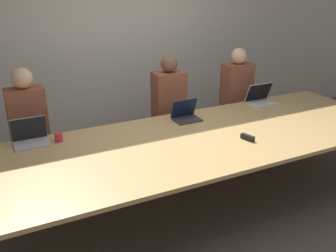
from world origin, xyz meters
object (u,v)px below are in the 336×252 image
Objects in this scene: cup_far_left at (59,137)px; stapler at (248,137)px; person_far_left at (30,132)px; person_far_right at (236,99)px; person_far_center at (169,111)px; laptop_far_right at (260,98)px; laptop_far_left at (30,136)px; laptop_far_center at (185,114)px.

cup_far_left reaches higher than stapler.
person_far_right is (2.74, -0.03, -0.01)m from person_far_left.
person_far_center is at bearing -1.29° from person_far_left.
laptop_far_left is at bearing 179.83° from laptop_far_right.
cup_far_left is 1.55m from person_far_center.
person_far_right reaches higher than laptop_far_right.
person_far_left is at bearing 179.29° from person_far_right.
person_far_center is (0.03, 0.49, -0.13)m from laptop_far_center.
person_far_center is at bearing 85.98° from laptop_far_center.
stapler is at bearing -121.89° from person_far_right.
person_far_left reaches higher than person_far_center.
person_far_center is (1.70, -0.04, -0.01)m from person_far_left.
cup_far_left is 0.57× the size of stapler.
person_far_left reaches higher than laptop_far_center.
cup_far_left is 1.44m from laptop_far_center.
person_far_right is at bearing 42.48° from stapler.
laptop_far_left reaches higher than cup_far_left.
laptop_far_center reaches higher than stapler.
laptop_far_center is (1.70, -0.10, -0.00)m from laptop_far_left.
person_far_right reaches higher than laptop_far_center.
laptop_far_left is 0.24× the size of person_far_right.
laptop_far_right reaches higher than stapler.
laptop_far_left is at bearing 162.72° from cup_far_left.
person_far_right is 1.20m from laptop_far_center.
laptop_far_left is 0.24× the size of person_far_center.
cup_far_left is at bearing 139.00° from stapler.
laptop_far_center is at bearing -175.31° from laptop_far_right.
person_far_left is 2.87m from laptop_far_right.
person_far_left is at bearing 171.24° from laptop_far_right.
person_far_left reaches higher than cup_far_left.
person_far_center is at bearing 85.23° from stapler.
laptop_far_center is at bearing -3.51° from laptop_far_left.
person_far_left is at bearing 113.54° from cup_far_left.
laptop_far_right is (2.87, -0.01, -0.00)m from laptop_far_left.
cup_far_left is (0.22, -0.51, 0.09)m from person_far_left.
laptop_far_left reaches higher than stapler.
laptop_far_right is at bearing -0.17° from laptop_far_left.
stapler is (0.25, -1.29, 0.08)m from person_far_center.
laptop_far_left is 2.16× the size of stapler.
laptop_far_right is at bearing 29.35° from stapler.
laptop_far_left is 2.81m from person_far_right.
laptop_far_right is 1.21m from person_far_center.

